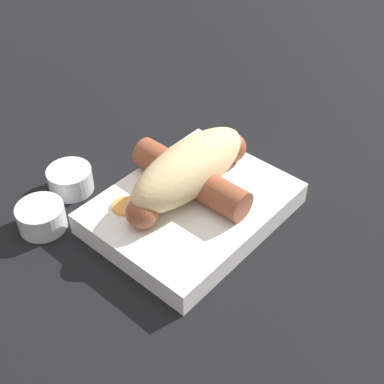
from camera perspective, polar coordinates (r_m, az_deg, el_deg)
ground_plane at (r=0.60m, az=0.00°, el=-2.67°), size 3.00×3.00×0.00m
food_tray at (r=0.59m, az=0.00°, el=-1.72°), size 0.21×0.16×0.03m
bread_roll at (r=0.57m, az=-0.29°, el=2.55°), size 0.16×0.06×0.06m
sausage at (r=0.58m, az=-0.20°, el=1.53°), size 0.18×0.15×0.03m
pickled_veggies at (r=0.58m, az=-5.72°, el=-0.82°), size 0.06×0.04×0.00m
condiment_cup_near at (r=0.64m, az=-12.83°, el=1.17°), size 0.05×0.05×0.03m
condiment_cup_far at (r=0.60m, az=-15.74°, el=-2.70°), size 0.05×0.05×0.03m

